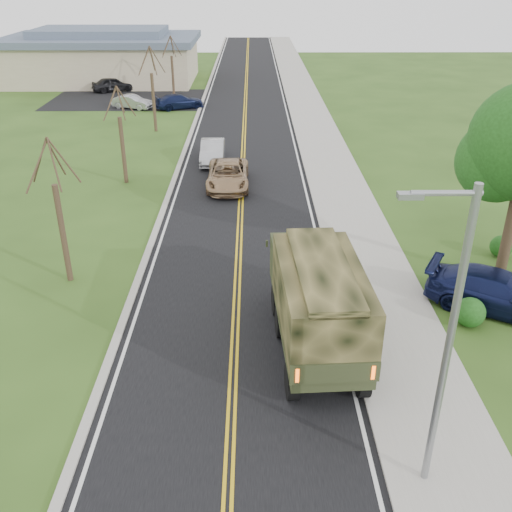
{
  "coord_description": "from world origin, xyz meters",
  "views": [
    {
      "loc": [
        0.63,
        -10.86,
        11.73
      ],
      "look_at": [
        0.77,
        8.59,
        1.8
      ],
      "focal_mm": 40.0,
      "sensor_mm": 36.0,
      "label": 1
    }
  ],
  "objects_px": {
    "military_truck": "(317,296)",
    "pickup_navy": "(498,292)",
    "suv_champagne": "(228,175)",
    "sedan_silver": "(213,152)"
  },
  "relations": [
    {
      "from": "military_truck",
      "to": "suv_champagne",
      "type": "bearing_deg",
      "value": 99.24
    },
    {
      "from": "suv_champagne",
      "to": "pickup_navy",
      "type": "height_order",
      "value": "pickup_navy"
    },
    {
      "from": "military_truck",
      "to": "suv_champagne",
      "type": "distance_m",
      "value": 16.52
    },
    {
      "from": "military_truck",
      "to": "sedan_silver",
      "type": "relative_size",
      "value": 1.69
    },
    {
      "from": "suv_champagne",
      "to": "military_truck",
      "type": "bearing_deg",
      "value": -78.03
    },
    {
      "from": "suv_champagne",
      "to": "sedan_silver",
      "type": "xyz_separation_m",
      "value": [
        -1.2,
        4.75,
        -0.01
      ]
    },
    {
      "from": "suv_champagne",
      "to": "sedan_silver",
      "type": "distance_m",
      "value": 4.9
    },
    {
      "from": "sedan_silver",
      "to": "pickup_navy",
      "type": "height_order",
      "value": "pickup_navy"
    },
    {
      "from": "military_truck",
      "to": "pickup_navy",
      "type": "xyz_separation_m",
      "value": [
        7.14,
        2.38,
        -1.29
      ]
    },
    {
      "from": "military_truck",
      "to": "pickup_navy",
      "type": "relative_size",
      "value": 1.39
    }
  ]
}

